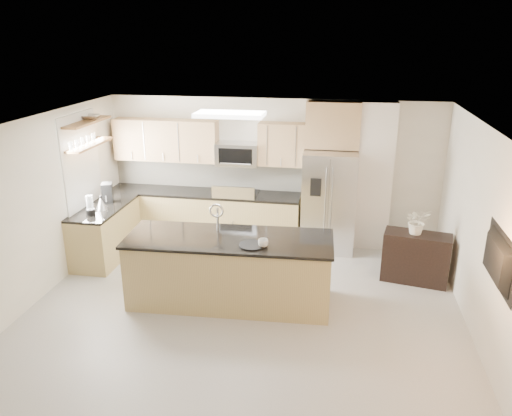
% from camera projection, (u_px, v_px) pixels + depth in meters
% --- Properties ---
extents(floor, '(6.50, 6.50, 0.00)m').
position_uv_depth(floor, '(236.00, 330.00, 6.53)').
color(floor, '#B0ADA7').
rests_on(floor, ground).
extents(ceiling, '(6.00, 6.50, 0.02)m').
position_uv_depth(ceiling, '(233.00, 133.00, 5.66)').
color(ceiling, silver).
rests_on(ceiling, wall_back).
extents(wall_back, '(6.00, 0.02, 2.60)m').
position_uv_depth(wall_back, '(272.00, 170.00, 9.11)').
color(wall_back, beige).
rests_on(wall_back, floor).
extents(wall_left, '(0.02, 6.50, 2.60)m').
position_uv_depth(wall_left, '(13.00, 224.00, 6.58)').
color(wall_left, beige).
rests_on(wall_left, floor).
extents(wall_right, '(0.02, 6.50, 2.60)m').
position_uv_depth(wall_right, '(495.00, 257.00, 5.61)').
color(wall_right, beige).
rests_on(wall_right, floor).
extents(back_counter, '(3.55, 0.66, 1.44)m').
position_uv_depth(back_counter, '(204.00, 215.00, 9.29)').
color(back_counter, tan).
rests_on(back_counter, floor).
extents(left_counter, '(0.66, 1.50, 0.92)m').
position_uv_depth(left_counter, '(105.00, 232.00, 8.52)').
color(left_counter, tan).
rests_on(left_counter, floor).
extents(range, '(0.76, 0.64, 1.14)m').
position_uv_depth(range, '(237.00, 217.00, 9.18)').
color(range, black).
rests_on(range, floor).
extents(upper_cabinets, '(3.50, 0.33, 0.75)m').
position_uv_depth(upper_cabinets, '(200.00, 141.00, 8.99)').
color(upper_cabinets, tan).
rests_on(upper_cabinets, wall_back).
extents(microwave, '(0.76, 0.40, 0.40)m').
position_uv_depth(microwave, '(238.00, 154.00, 8.91)').
color(microwave, silver).
rests_on(microwave, upper_cabinets).
extents(refrigerator, '(0.92, 0.78, 1.78)m').
position_uv_depth(refrigerator, '(329.00, 201.00, 8.73)').
color(refrigerator, silver).
rests_on(refrigerator, floor).
extents(partition_column, '(0.60, 0.30, 2.60)m').
position_uv_depth(partition_column, '(374.00, 177.00, 8.68)').
color(partition_column, white).
rests_on(partition_column, floor).
extents(window, '(0.04, 1.15, 1.65)m').
position_uv_depth(window, '(81.00, 164.00, 8.17)').
color(window, white).
rests_on(window, wall_left).
extents(shelf_lower, '(0.30, 1.20, 0.04)m').
position_uv_depth(shelf_lower, '(89.00, 145.00, 8.15)').
color(shelf_lower, '#92613A').
rests_on(shelf_lower, wall_left).
extents(shelf_upper, '(0.30, 1.20, 0.04)m').
position_uv_depth(shelf_upper, '(86.00, 122.00, 8.02)').
color(shelf_upper, '#92613A').
rests_on(shelf_upper, wall_left).
extents(ceiling_fixture, '(1.00, 0.50, 0.06)m').
position_uv_depth(ceiling_fixture, '(230.00, 114.00, 7.22)').
color(ceiling_fixture, white).
rests_on(ceiling_fixture, ceiling).
extents(island, '(2.92, 1.16, 1.42)m').
position_uv_depth(island, '(230.00, 270.00, 7.08)').
color(island, tan).
rests_on(island, floor).
extents(credenza, '(1.05, 0.59, 0.79)m').
position_uv_depth(credenza, '(416.00, 258.00, 7.70)').
color(credenza, black).
rests_on(credenza, floor).
extents(cup, '(0.18, 0.18, 0.11)m').
position_uv_depth(cup, '(263.00, 243.00, 6.60)').
color(cup, silver).
rests_on(cup, island).
extents(platter, '(0.39, 0.39, 0.02)m').
position_uv_depth(platter, '(252.00, 245.00, 6.65)').
color(platter, black).
rests_on(platter, island).
extents(blender, '(0.14, 0.14, 0.33)m').
position_uv_depth(blender, '(90.00, 207.00, 7.94)').
color(blender, black).
rests_on(blender, left_counter).
extents(kettle, '(0.19, 0.19, 0.24)m').
position_uv_depth(kettle, '(101.00, 203.00, 8.20)').
color(kettle, silver).
rests_on(kettle, left_counter).
extents(coffee_maker, '(0.24, 0.26, 0.33)m').
position_uv_depth(coffee_maker, '(107.00, 193.00, 8.55)').
color(coffee_maker, black).
rests_on(coffee_maker, left_counter).
extents(bowl, '(0.43, 0.43, 0.09)m').
position_uv_depth(bowl, '(91.00, 116.00, 8.16)').
color(bowl, silver).
rests_on(bowl, shelf_upper).
extents(flower_vase, '(0.67, 0.62, 0.61)m').
position_uv_depth(flower_vase, '(418.00, 215.00, 7.49)').
color(flower_vase, white).
rests_on(flower_vase, credenza).
extents(television, '(0.14, 1.08, 0.62)m').
position_uv_depth(television, '(492.00, 260.00, 5.42)').
color(television, black).
rests_on(television, wall_right).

